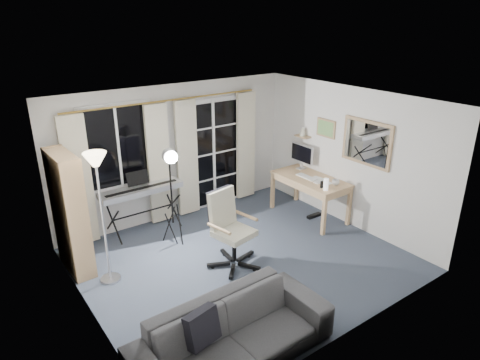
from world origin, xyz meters
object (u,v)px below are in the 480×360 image
bookshelf (68,217)px  monitor (302,154)px  office_chair (227,222)px  mug (336,182)px  studio_light (170,168)px  torchiere_lamp (98,180)px  desk (310,183)px  sofa (233,326)px  keyboard_piano (141,191)px

bookshelf → monitor: bearing=-5.6°
office_chair → mug: 2.20m
bookshelf → studio_light: bookshelf is taller
bookshelf → torchiere_lamp: size_ratio=0.95×
mug → monitor: bearing=84.2°
monitor → desk: bearing=-113.8°
bookshelf → office_chair: bearing=-33.1°
desk → monitor: 0.62m
torchiere_lamp → sofa: size_ratio=0.84×
studio_light → desk: 2.62m
bookshelf → mug: bearing=-18.5°
torchiere_lamp → mug: (3.79, -0.66, -0.69)m
desk → sofa: size_ratio=0.63×
desk → studio_light: bearing=168.2°
torchiere_lamp → sofa: bearing=-76.0°
torchiere_lamp → studio_light: (1.20, 0.35, -0.19)m
desk → sofa: 3.76m
bookshelf → desk: (4.00, -0.72, -0.18)m
keyboard_piano → office_chair: office_chair is taller
torchiere_lamp → studio_light: torchiere_lamp is taller
bookshelf → mug: bookshelf is taller
torchiere_lamp → keyboard_piano: torchiere_lamp is taller
torchiere_lamp → office_chair: 1.89m
office_chair → monitor: (2.29, 0.88, 0.36)m
keyboard_piano → desk: (2.71, -1.19, -0.10)m
office_chair → sofa: bearing=-134.1°
mug → desk: bearing=101.3°
monitor → mug: 0.98m
studio_light → torchiere_lamp: bearing=-152.0°
torchiere_lamp → studio_light: bearing=16.2°
monitor → sofa: size_ratio=0.24×
keyboard_piano → bookshelf: bearing=-160.4°
bookshelf → torchiere_lamp: 0.92m
keyboard_piano → monitor: 3.01m
studio_light → mug: size_ratio=13.36×
studio_light → keyboard_piano: bearing=120.1°
keyboard_piano → office_chair: (0.61, -1.62, -0.08)m
desk → monitor: size_ratio=2.60×
torchiere_lamp → desk: (3.69, -0.16, -0.85)m
torchiere_lamp → keyboard_piano: (0.98, 1.03, -0.75)m
bookshelf → mug: size_ratio=14.39×
sofa → office_chair: bearing=56.2°
keyboard_piano → studio_light: bearing=-72.0°
keyboard_piano → sofa: 3.29m
torchiere_lamp → studio_light: 1.27m
studio_light → bookshelf: bearing=-176.0°
mug → studio_light: bearing=158.6°
bookshelf → keyboard_piano: bookshelf is taller
sofa → desk: bearing=32.1°
monitor → keyboard_piano: bearing=165.6°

